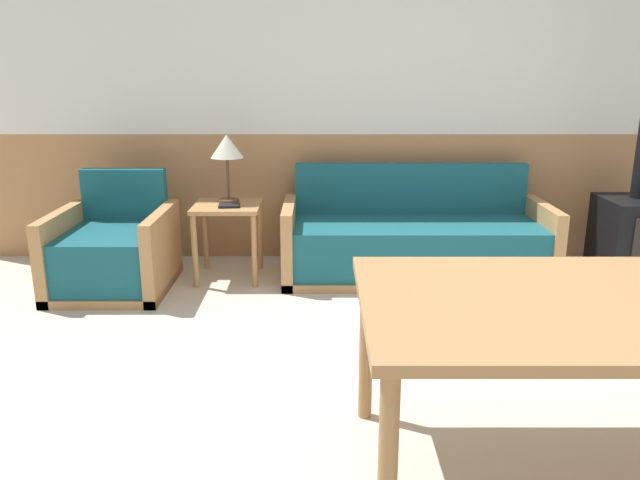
{
  "coord_description": "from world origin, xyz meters",
  "views": [
    {
      "loc": [
        -0.75,
        -2.35,
        1.51
      ],
      "look_at": [
        -0.73,
        1.19,
        0.53
      ],
      "focal_mm": 35.0,
      "sensor_mm": 36.0,
      "label": 1
    }
  ],
  "objects_px": {
    "armchair": "(111,254)",
    "wood_stove": "(637,206)",
    "table_lamp": "(224,149)",
    "couch": "(412,243)",
    "side_table": "(225,219)"
  },
  "relations": [
    {
      "from": "armchair",
      "to": "wood_stove",
      "type": "bearing_deg",
      "value": -11.31
    },
    {
      "from": "table_lamp",
      "to": "wood_stove",
      "type": "relative_size",
      "value": 0.2
    },
    {
      "from": "couch",
      "to": "table_lamp",
      "type": "distance_m",
      "value": 1.54
    },
    {
      "from": "armchair",
      "to": "table_lamp",
      "type": "distance_m",
      "value": 1.08
    },
    {
      "from": "side_table",
      "to": "wood_stove",
      "type": "bearing_deg",
      "value": -0.97
    },
    {
      "from": "couch",
      "to": "side_table",
      "type": "xyz_separation_m",
      "value": [
        -1.38,
        -0.05,
        0.2
      ]
    },
    {
      "from": "couch",
      "to": "side_table",
      "type": "height_order",
      "value": "couch"
    },
    {
      "from": "table_lamp",
      "to": "side_table",
      "type": "bearing_deg",
      "value": -90.61
    },
    {
      "from": "couch",
      "to": "wood_stove",
      "type": "relative_size",
      "value": 0.77
    },
    {
      "from": "armchair",
      "to": "side_table",
      "type": "distance_m",
      "value": 0.83
    },
    {
      "from": "couch",
      "to": "table_lamp",
      "type": "height_order",
      "value": "table_lamp"
    },
    {
      "from": "side_table",
      "to": "couch",
      "type": "bearing_deg",
      "value": 1.92
    },
    {
      "from": "table_lamp",
      "to": "wood_stove",
      "type": "height_order",
      "value": "wood_stove"
    },
    {
      "from": "wood_stove",
      "to": "side_table",
      "type": "bearing_deg",
      "value": 179.03
    },
    {
      "from": "couch",
      "to": "table_lamp",
      "type": "xyz_separation_m",
      "value": [
        -1.38,
        0.04,
        0.69
      ]
    }
  ]
}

